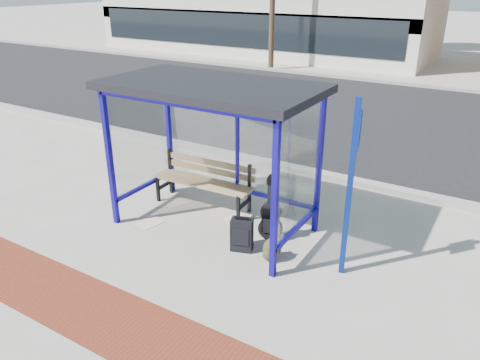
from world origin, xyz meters
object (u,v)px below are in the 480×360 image
Objects in this scene: bench at (204,179)px; backpack at (271,250)px; suitcase at (242,235)px; guitar_bag at (271,218)px.

backpack is (1.90, -0.99, -0.35)m from bench.
bench reaches higher than suitcase.
bench is at bearing 159.45° from backpack.
guitar_bag is at bearing -19.08° from bench.
guitar_bag is at bearing 126.42° from backpack.
backpack is (0.30, -0.53, -0.22)m from guitar_bag.
guitar_bag is 1.83× the size of suitcase.
guitar_bag is 0.64m from backpack.
bench is 2.17m from backpack.
suitcase is at bearing -127.03° from guitar_bag.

